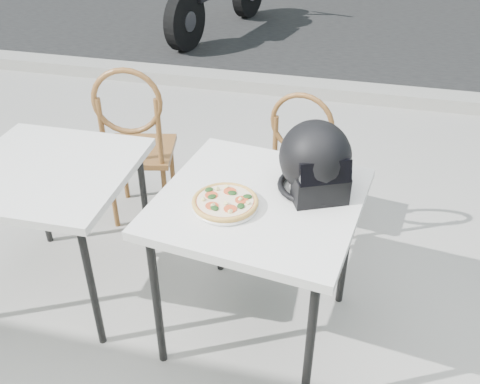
% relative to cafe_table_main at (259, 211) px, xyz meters
% --- Properties ---
extents(ground, '(80.00, 80.00, 0.00)m').
position_rel_cafe_table_main_xyz_m(ground, '(-0.01, -0.03, -0.71)').
color(ground, '#9F9D97').
rests_on(ground, ground).
extents(curb, '(30.00, 0.25, 0.12)m').
position_rel_cafe_table_main_xyz_m(curb, '(-0.01, 2.97, -0.65)').
color(curb, gray).
rests_on(curb, ground).
extents(cafe_table_main, '(0.93, 0.93, 0.79)m').
position_rel_cafe_table_main_xyz_m(cafe_table_main, '(0.00, 0.00, 0.00)').
color(cafe_table_main, silver).
rests_on(cafe_table_main, ground).
extents(plate, '(0.35, 0.35, 0.02)m').
position_rel_cafe_table_main_xyz_m(plate, '(-0.12, -0.10, 0.08)').
color(plate, white).
rests_on(plate, cafe_table_main).
extents(pizza, '(0.29, 0.29, 0.03)m').
position_rel_cafe_table_main_xyz_m(pizza, '(-0.12, -0.10, 0.10)').
color(pizza, gold).
rests_on(pizza, plate).
extents(helmet, '(0.40, 0.41, 0.31)m').
position_rel_cafe_table_main_xyz_m(helmet, '(0.21, 0.11, 0.21)').
color(helmet, black).
rests_on(helmet, cafe_table_main).
extents(cafe_chair_main, '(0.42, 0.42, 0.95)m').
position_rel_cafe_table_main_xyz_m(cafe_chair_main, '(0.09, 0.84, -0.19)').
color(cafe_chair_main, brown).
rests_on(cafe_chair_main, ground).
extents(cafe_table_side, '(0.80, 0.80, 0.75)m').
position_rel_cafe_table_main_xyz_m(cafe_table_side, '(-1.04, 0.06, -0.03)').
color(cafe_table_side, silver).
rests_on(cafe_table_side, ground).
extents(cafe_chair_side, '(0.48, 0.48, 1.05)m').
position_rel_cafe_table_main_xyz_m(cafe_chair_side, '(-0.89, 0.74, -0.13)').
color(cafe_chair_side, brown).
rests_on(cafe_chair_side, ground).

